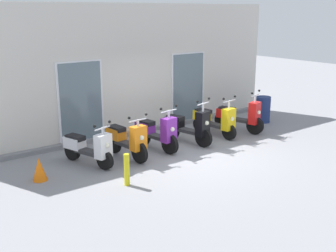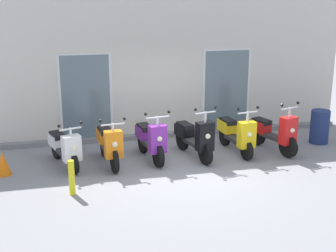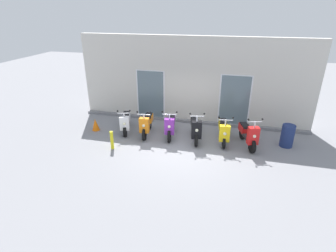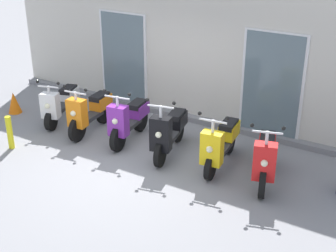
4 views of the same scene
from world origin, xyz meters
The scene contains 11 objects.
ground_plane centered at (0.00, 0.00, 0.00)m, with size 40.00×40.00×0.00m, color gray.
storefront_facade centered at (0.00, 2.70, 1.84)m, with size 10.23×0.50×3.80m.
scooter_white centered at (-2.50, 0.91, 0.43)m, with size 0.78×1.52×1.13m.
scooter_orange centered at (-1.52, 0.77, 0.49)m, with size 0.58×1.58×1.21m.
scooter_purple centered at (-0.55, 0.85, 0.49)m, with size 0.63×1.57×1.27m.
scooter_black centered at (0.48, 0.78, 0.50)m, with size 0.70×1.64×1.34m.
scooter_yellow centered at (1.56, 0.86, 0.48)m, with size 0.58×1.60×1.26m.
scooter_red centered at (2.48, 0.76, 0.48)m, with size 0.78×1.58×1.32m.
trash_bin centered at (3.93, 1.09, 0.43)m, with size 0.48×0.48×0.86m, color navy.
curb_bollard centered at (-2.40, -0.69, 0.35)m, with size 0.12×0.12×0.70m, color yellow.
traffic_cone centered at (-3.80, 0.66, 0.26)m, with size 0.32×0.32×0.52m, color orange.
Camera 3 is at (1.73, -8.75, 4.83)m, focal length 28.56 mm.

